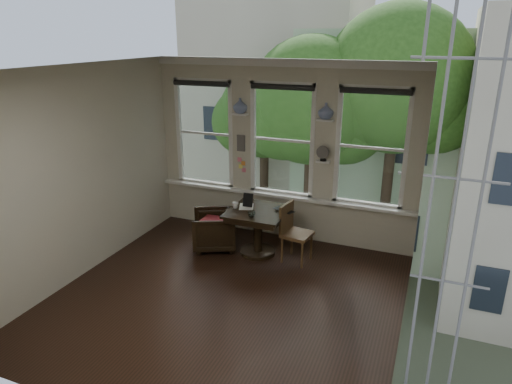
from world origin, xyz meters
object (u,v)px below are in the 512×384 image
at_px(side_chair_right, 297,234).
at_px(mug, 235,205).
at_px(armchair_left, 214,230).
at_px(table, 258,232).
at_px(laptop, 281,212).

xyz_separation_m(side_chair_right, mug, (-1.02, -0.04, 0.34)).
xyz_separation_m(armchair_left, mug, (0.38, 0.02, 0.48)).
relative_size(table, mug, 8.77).
bearing_deg(table, armchair_left, -174.96).
relative_size(table, armchair_left, 1.29).
distance_m(table, mug, 0.56).
bearing_deg(mug, armchair_left, -176.39).
xyz_separation_m(table, laptop, (0.37, 0.06, 0.39)).
height_order(side_chair_right, laptop, side_chair_right).
height_order(armchair_left, mug, mug).
relative_size(table, laptop, 2.50).
relative_size(armchair_left, mug, 6.78).
bearing_deg(mug, laptop, 7.80).
bearing_deg(mug, table, 6.52).
distance_m(armchair_left, side_chair_right, 1.41).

